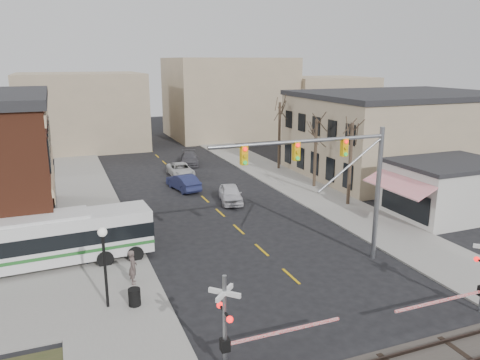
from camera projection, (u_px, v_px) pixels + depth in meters
name	position (u px, v px, depth m)	size (l,w,h in m)	color
ground	(309.00, 293.00, 24.23)	(160.00, 160.00, 0.00)	black
sidewalk_west	(89.00, 204.00, 38.85)	(5.00, 60.00, 0.12)	gray
sidewalk_east	(292.00, 183.00, 45.60)	(5.00, 60.00, 0.12)	gray
tan_building	(399.00, 133.00, 49.00)	(20.30, 15.30, 8.50)	gray
awning_shop	(447.00, 189.00, 35.67)	(9.74, 6.20, 4.30)	beige
tree_east_a	(350.00, 164.00, 37.90)	(0.28, 0.28, 6.75)	#382B21
tree_east_b	(315.00, 153.00, 43.46)	(0.28, 0.28, 6.30)	#382B21
tree_east_c	(279.00, 136.00, 50.63)	(0.28, 0.28, 7.20)	#382B21
transit_bus	(48.00, 240.00, 26.75)	(11.84, 3.16, 3.02)	silver
traffic_signal_mast	(337.00, 170.00, 26.05)	(10.55, 0.30, 8.00)	gray
rr_crossing_west	(235.00, 322.00, 17.86)	(5.60, 1.36, 4.00)	gray
rr_crossing_east	(478.00, 276.00, 21.72)	(5.60, 1.36, 4.00)	gray
street_lamp	(104.00, 250.00, 21.89)	(0.44, 0.44, 4.05)	black
trash_bin	(134.00, 297.00, 22.65)	(0.60, 0.60, 0.86)	black
car_a	(231.00, 194.00, 39.45)	(1.73, 4.31, 1.47)	silver
car_b	(183.00, 182.00, 43.16)	(1.59, 4.55, 1.50)	#1C2146
car_c	(181.00, 170.00, 48.25)	(2.23, 4.83, 1.34)	#B9B9B9
car_d	(189.00, 158.00, 53.78)	(1.93, 4.75, 1.38)	#47464C
pedestrian_near	(133.00, 267.00, 24.75)	(0.69, 0.45, 1.88)	#594A47
pedestrian_far	(90.00, 248.00, 27.42)	(0.83, 0.65, 1.71)	#323C57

